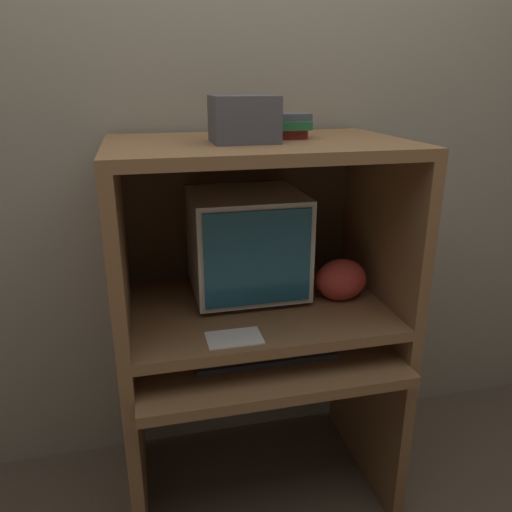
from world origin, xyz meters
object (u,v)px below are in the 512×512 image
at_px(crt_monitor, 246,243).
at_px(keyboard, 264,354).
at_px(snack_bag, 341,280).
at_px(storage_box, 244,119).
at_px(mouse, 344,342).
at_px(book_stack, 274,125).

relative_size(crt_monitor, keyboard, 0.83).
xyz_separation_m(snack_bag, storage_box, (-0.35, -0.02, 0.56)).
xyz_separation_m(crt_monitor, snack_bag, (0.32, -0.13, -0.12)).
bearing_deg(mouse, keyboard, -178.22).
bearing_deg(storage_box, mouse, -16.42).
xyz_separation_m(keyboard, mouse, (0.29, 0.01, 0.00)).
height_order(crt_monitor, snack_bag, crt_monitor).
distance_m(snack_bag, storage_box, 0.66).
bearing_deg(book_stack, mouse, -42.43).
height_order(crt_monitor, book_stack, book_stack).
distance_m(keyboard, mouse, 0.29).
relative_size(mouse, storage_box, 0.32).
bearing_deg(keyboard, book_stack, 68.38).
bearing_deg(crt_monitor, book_stack, -31.87).
height_order(mouse, book_stack, book_stack).
bearing_deg(keyboard, mouse, 1.78).
bearing_deg(snack_bag, crt_monitor, 157.69).
distance_m(mouse, book_stack, 0.77).
relative_size(crt_monitor, book_stack, 1.79).
bearing_deg(mouse, book_stack, 137.57).
relative_size(keyboard, snack_bag, 2.57).
bearing_deg(mouse, crt_monitor, 140.29).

